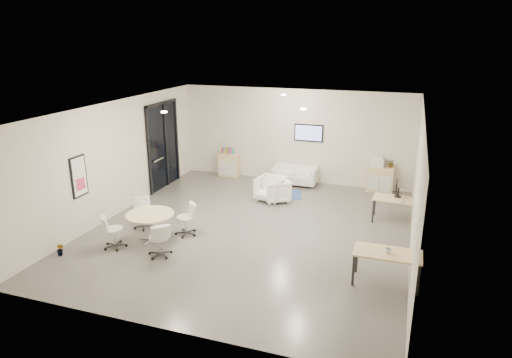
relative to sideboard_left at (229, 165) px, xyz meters
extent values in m
cube|color=#5C5954|center=(2.35, -4.28, -0.82)|extent=(8.00, 9.00, 0.80)
cube|color=white|center=(2.35, -4.28, 3.18)|extent=(8.00, 9.00, 0.80)
cube|color=beige|center=(2.35, 0.62, 1.18)|extent=(8.00, 0.80, 3.20)
cube|color=beige|center=(2.35, -9.18, 1.18)|extent=(8.00, 0.80, 3.20)
cube|color=beige|center=(-2.05, -4.28, 1.18)|extent=(0.80, 9.00, 3.20)
cube|color=beige|center=(6.75, -4.28, 1.18)|extent=(0.80, 9.00, 3.20)
cube|color=black|center=(-1.61, -1.78, 1.01)|extent=(0.02, 1.90, 2.85)
cube|color=black|center=(-1.59, -1.78, 2.39)|extent=(0.06, 1.90, 0.08)
cube|color=black|center=(-1.59, -2.69, 1.01)|extent=(0.06, 0.08, 2.85)
cube|color=black|center=(-1.59, -0.87, 1.01)|extent=(0.06, 0.08, 2.85)
cube|color=black|center=(-1.59, -1.63, 1.01)|extent=(0.06, 0.07, 2.85)
cube|color=#B2B2B7|center=(-1.55, -2.23, 0.63)|extent=(0.04, 0.60, 0.05)
cube|color=black|center=(-1.63, -5.88, 1.13)|extent=(0.04, 0.54, 1.04)
cube|color=white|center=(-1.60, -5.88, 1.13)|extent=(0.01, 0.46, 0.96)
cube|color=#D43A5F|center=(-1.60, -5.88, 0.93)|extent=(0.01, 0.32, 0.30)
cube|color=black|center=(2.85, 0.18, 1.33)|extent=(0.98, 0.05, 0.58)
cube|color=#7E91DA|center=(2.85, 0.16, 1.33)|extent=(0.90, 0.01, 0.50)
cylinder|color=#FFEAC6|center=(0.55, -5.28, 2.76)|extent=(0.14, 0.14, 0.03)
cylinder|color=#FFEAC6|center=(3.55, -3.78, 2.76)|extent=(0.14, 0.14, 0.03)
cylinder|color=#FFEAC6|center=(2.35, -1.28, 2.76)|extent=(0.14, 0.14, 0.03)
cube|color=#D5BB80|center=(0.00, 0.00, 0.00)|extent=(0.74, 0.37, 0.84)
cube|color=silver|center=(-0.17, -0.19, -0.08)|extent=(0.31, 0.02, 0.50)
cube|color=silver|center=(0.17, -0.19, -0.08)|extent=(0.31, 0.02, 0.50)
cube|color=#D5BB80|center=(5.30, -0.01, 0.01)|extent=(0.85, 0.39, 0.85)
cube|color=silver|center=(5.11, -0.21, -0.08)|extent=(0.36, 0.02, 0.51)
cube|color=silver|center=(5.50, -0.21, -0.08)|extent=(0.36, 0.02, 0.51)
cube|color=red|center=(-0.23, 0.00, 0.53)|extent=(0.04, 0.14, 0.22)
cube|color=#337FCC|center=(-0.18, 0.00, 0.53)|extent=(0.04, 0.14, 0.22)
cube|color=gold|center=(-0.12, 0.00, 0.53)|extent=(0.04, 0.14, 0.22)
cube|color=#4CB24C|center=(-0.06, 0.00, 0.53)|extent=(0.04, 0.14, 0.22)
cube|color=#CC6619|center=(-0.01, 0.00, 0.53)|extent=(0.04, 0.14, 0.22)
cube|color=purple|center=(0.05, 0.00, 0.53)|extent=(0.04, 0.14, 0.22)
cube|color=#E54C7F|center=(0.10, 0.00, 0.53)|extent=(0.04, 0.14, 0.22)
cube|color=teal|center=(0.16, 0.00, 0.53)|extent=(0.04, 0.14, 0.22)
cube|color=white|center=(5.18, -0.01, 0.56)|extent=(0.47, 0.40, 0.26)
cube|color=white|center=(5.18, -0.01, 0.72)|extent=(0.35, 0.30, 0.06)
cube|color=white|center=(2.51, -0.19, -0.19)|extent=(1.47, 0.75, 0.27)
cube|color=white|center=(2.51, 0.09, 0.09)|extent=(1.46, 0.18, 0.27)
cube|color=white|center=(1.84, -0.19, -0.05)|extent=(0.14, 0.73, 0.55)
cube|color=white|center=(3.17, -0.19, -0.05)|extent=(0.14, 0.73, 0.55)
cube|color=#325B99|center=(2.32, -1.34, -0.41)|extent=(1.52, 1.20, 0.01)
imported|color=white|center=(2.37, -1.98, -0.03)|extent=(0.98, 1.00, 0.77)
imported|color=white|center=(2.17, -1.94, -0.01)|extent=(0.92, 0.88, 0.82)
cube|color=#D5BB80|center=(5.93, -2.46, 0.23)|extent=(1.32, 0.72, 0.04)
cube|color=black|center=(5.34, -2.73, -0.10)|extent=(0.05, 0.05, 0.63)
cube|color=black|center=(6.53, -2.73, -0.10)|extent=(0.05, 0.05, 0.63)
cube|color=black|center=(5.34, -2.18, -0.10)|extent=(0.05, 0.05, 0.63)
cube|color=black|center=(6.53, -2.18, -0.10)|extent=(0.05, 0.05, 0.63)
cube|color=#D5BB80|center=(5.88, -5.93, 0.27)|extent=(1.36, 0.68, 0.04)
cube|color=black|center=(5.25, -6.22, -0.08)|extent=(0.05, 0.05, 0.67)
cube|color=black|center=(6.51, -6.22, -0.08)|extent=(0.05, 0.05, 0.67)
cube|color=black|center=(5.25, -5.64, -0.08)|extent=(0.05, 0.05, 0.67)
cube|color=black|center=(6.51, -5.64, -0.08)|extent=(0.05, 0.05, 0.67)
cylinder|color=black|center=(5.93, -2.31, 0.26)|extent=(0.20, 0.20, 0.02)
cube|color=black|center=(5.93, -2.31, 0.38)|extent=(0.04, 0.03, 0.24)
cube|color=black|center=(5.88, -2.31, 0.53)|extent=(0.03, 0.50, 0.32)
cylinder|color=#D5BB80|center=(0.22, -5.70, 0.28)|extent=(1.18, 1.18, 0.04)
cylinder|color=#B2B2B7|center=(0.22, -5.70, -0.08)|extent=(0.10, 0.10, 0.68)
cube|color=#B2B2B7|center=(0.22, -5.70, -0.40)|extent=(0.69, 0.06, 0.03)
cube|color=#B2B2B7|center=(0.22, -5.70, -0.40)|extent=(0.06, 0.69, 0.03)
imported|color=#3F7F3F|center=(5.61, 0.02, 0.54)|extent=(0.31, 0.33, 0.21)
imported|color=#3F7F3F|center=(-1.35, -7.10, -0.35)|extent=(0.21, 0.33, 0.14)
imported|color=white|center=(5.89, -5.95, 0.35)|extent=(0.15, 0.13, 0.12)
camera|label=1|loc=(6.05, -14.70, 4.50)|focal=32.00mm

